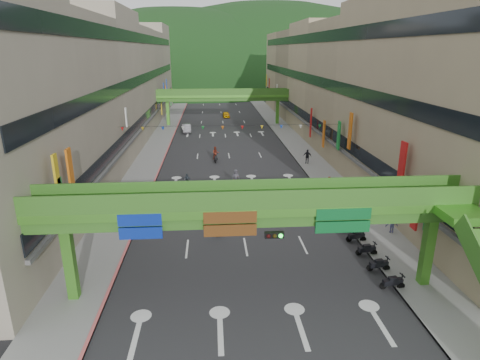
{
  "coord_description": "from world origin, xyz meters",
  "views": [
    {
      "loc": [
        -2.44,
        -15.74,
        14.56
      ],
      "look_at": [
        0.0,
        18.0,
        3.5
      ],
      "focal_mm": 30.0,
      "sensor_mm": 36.0,
      "label": 1
    }
  ],
  "objects_px": {
    "car_silver": "(187,128)",
    "scooter_rider_near": "(218,222)",
    "overpass_near": "(272,219)",
    "scooter_rider_mid": "(216,154)",
    "pedestrian_red": "(329,186)",
    "car_yellow": "(226,115)"
  },
  "relations": [
    {
      "from": "scooter_rider_near",
      "to": "scooter_rider_mid",
      "type": "height_order",
      "value": "scooter_rider_near"
    },
    {
      "from": "scooter_rider_near",
      "to": "scooter_rider_mid",
      "type": "relative_size",
      "value": 1.03
    },
    {
      "from": "scooter_rider_mid",
      "to": "car_silver",
      "type": "height_order",
      "value": "scooter_rider_mid"
    },
    {
      "from": "scooter_rider_near",
      "to": "scooter_rider_mid",
      "type": "xyz_separation_m",
      "value": [
        0.14,
        22.3,
        0.06
      ]
    },
    {
      "from": "scooter_rider_mid",
      "to": "car_yellow",
      "type": "xyz_separation_m",
      "value": [
        2.89,
        37.35,
        -0.48
      ]
    },
    {
      "from": "scooter_rider_mid",
      "to": "car_silver",
      "type": "distance_m",
      "value": 21.53
    },
    {
      "from": "car_silver",
      "to": "car_yellow",
      "type": "height_order",
      "value": "car_silver"
    },
    {
      "from": "scooter_rider_mid",
      "to": "pedestrian_red",
      "type": "xyz_separation_m",
      "value": [
        11.75,
        -13.45,
        -0.24
      ]
    },
    {
      "from": "scooter_rider_near",
      "to": "car_yellow",
      "type": "relative_size",
      "value": 0.6
    },
    {
      "from": "overpass_near",
      "to": "scooter_rider_mid",
      "type": "bearing_deg",
      "value": 95.24
    },
    {
      "from": "scooter_rider_mid",
      "to": "car_yellow",
      "type": "bearing_deg",
      "value": 85.57
    },
    {
      "from": "scooter_rider_mid",
      "to": "scooter_rider_near",
      "type": "bearing_deg",
      "value": -90.35
    },
    {
      "from": "overpass_near",
      "to": "scooter_rider_near",
      "type": "height_order",
      "value": "overpass_near"
    },
    {
      "from": "overpass_near",
      "to": "car_silver",
      "type": "distance_m",
      "value": 53.12
    },
    {
      "from": "overpass_near",
      "to": "pedestrian_red",
      "type": "height_order",
      "value": "overpass_near"
    },
    {
      "from": "overpass_near",
      "to": "scooter_rider_near",
      "type": "bearing_deg",
      "value": 108.36
    },
    {
      "from": "scooter_rider_near",
      "to": "scooter_rider_mid",
      "type": "distance_m",
      "value": 22.3
    },
    {
      "from": "car_silver",
      "to": "scooter_rider_near",
      "type": "bearing_deg",
      "value": -89.11
    },
    {
      "from": "overpass_near",
      "to": "car_yellow",
      "type": "relative_size",
      "value": 7.61
    },
    {
      "from": "car_silver",
      "to": "scooter_rider_mid",
      "type": "bearing_deg",
      "value": -82.03
    },
    {
      "from": "scooter_rider_near",
      "to": "overpass_near",
      "type": "bearing_deg",
      "value": -71.64
    },
    {
      "from": "scooter_rider_near",
      "to": "car_yellow",
      "type": "distance_m",
      "value": 59.73
    }
  ]
}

